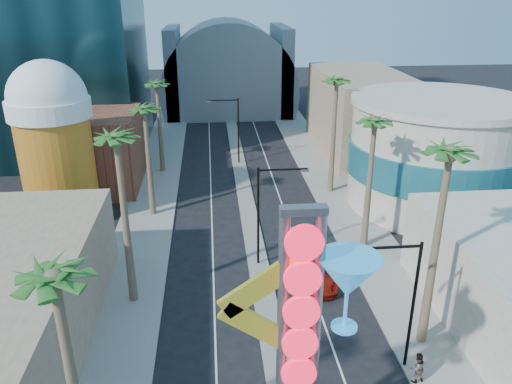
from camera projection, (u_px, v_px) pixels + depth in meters
name	position (u px, v px, depth m)	size (l,w,h in m)	color
sidewalk_west	(153.00, 194.00, 51.79)	(5.00, 100.00, 0.15)	gray
sidewalk_east	(332.00, 187.00, 53.44)	(5.00, 100.00, 0.15)	gray
median	(242.00, 180.00, 55.38)	(1.60, 84.00, 0.15)	gray
brick_filler_west	(90.00, 151.00, 52.48)	(10.00, 10.00, 8.00)	brown
filler_east	(361.00, 113.00, 64.08)	(10.00, 20.00, 10.00)	#8B7459
beer_mug	(54.00, 137.00, 43.56)	(7.00, 7.00, 14.50)	#B65918
turquoise_building	(435.00, 154.00, 47.61)	(16.60, 16.60, 10.60)	#B1A496
canopy	(228.00, 86.00, 85.02)	(22.00, 16.00, 22.00)	slate
neon_sign	(319.00, 322.00, 20.45)	(6.53, 2.60, 12.55)	gray
streetlight_0	(266.00, 207.00, 37.03)	(3.79, 0.25, 8.00)	black
streetlight_1	(234.00, 125.00, 59.01)	(3.79, 0.25, 8.00)	black
streetlight_2	(406.00, 295.00, 26.55)	(3.45, 0.25, 8.00)	black
palm_0	(57.00, 295.00, 17.71)	(2.40, 2.40, 11.70)	brown
palm_1	(117.00, 151.00, 30.24)	(2.40, 2.40, 12.70)	brown
palm_2	(145.00, 117.00, 43.63)	(2.40, 2.40, 11.20)	brown
palm_3	(157.00, 90.00, 54.67)	(2.40, 2.40, 11.20)	brown
palm_5	(448.00, 168.00, 26.12)	(2.40, 2.40, 13.20)	brown
palm_6	(374.00, 131.00, 37.67)	(2.40, 2.40, 11.70)	brown
palm_7	(336.00, 89.00, 48.36)	(2.40, 2.40, 12.70)	brown
red_pickup	(316.00, 272.00, 36.29)	(2.61, 5.65, 1.57)	maroon
pedestrian_b	(417.00, 368.00, 26.85)	(0.88, 0.69, 1.82)	gray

